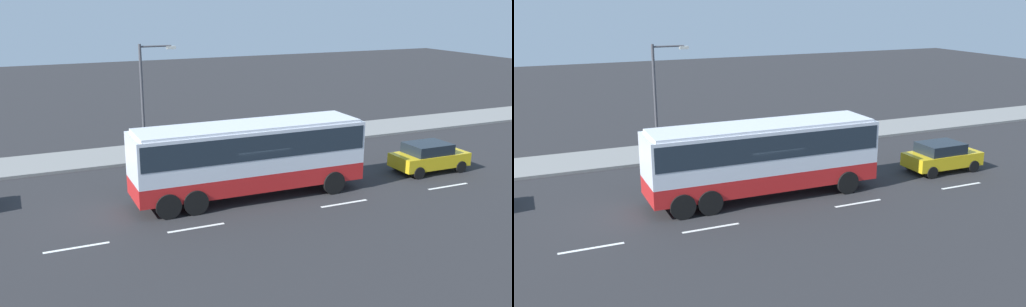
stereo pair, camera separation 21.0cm
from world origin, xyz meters
The scene contains 7 objects.
ground_plane centered at (0.00, 0.00, 0.00)m, with size 120.00×120.00×0.00m, color #28282B.
sidewalk_curb centered at (0.00, 9.42, 0.07)m, with size 80.00×4.00×0.15m, color gray.
lane_centreline centered at (-2.70, -2.53, 0.00)m, with size 25.79×0.16×0.01m.
coach_bus centered at (-0.23, 0.09, 2.15)m, with size 10.81×2.82×3.47m.
car_yellow_taxi centered at (10.07, -0.10, 0.82)m, with size 4.06×1.97×1.56m.
pedestrian_near_curb centered at (5.74, 8.13, 1.17)m, with size 0.32×0.32×1.76m.
street_lamp centered at (-2.97, 8.18, 3.89)m, with size 2.08×0.24×6.39m.
Camera 2 is at (-10.40, -23.18, 9.06)m, focal length 40.36 mm.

